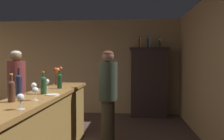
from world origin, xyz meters
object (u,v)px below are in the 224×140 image
at_px(display_cabinet, 149,81).
at_px(wine_bottle_riesling, 60,80).
at_px(bar_counter, 43,133).
at_px(wine_glass_front, 20,99).
at_px(display_bottle_midleft, 148,42).
at_px(wine_glass_mid, 34,86).
at_px(wine_bottle_syrah, 19,85).
at_px(wine_glass_rear, 35,91).
at_px(patron_tall, 17,92).
at_px(flower_arrangement, 58,76).
at_px(wine_bottle_merlot, 11,90).
at_px(wine_glass_spare, 47,82).
at_px(display_bottle_center, 159,43).
at_px(bartender, 108,95).
at_px(wine_bottle_rose, 43,84).
at_px(cheese_plate, 53,95).
at_px(display_bottle_left, 140,42).

height_order(display_cabinet, wine_bottle_riesling, display_cabinet).
height_order(bar_counter, wine_glass_front, wine_glass_front).
relative_size(bar_counter, wine_glass_front, 20.27).
bearing_deg(display_bottle_midleft, wine_glass_front, -110.20).
bearing_deg(display_bottle_midleft, wine_glass_mid, -120.35).
relative_size(wine_bottle_syrah, wine_glass_mid, 2.45).
relative_size(wine_glass_rear, patron_tall, 0.09).
bearing_deg(flower_arrangement, wine_bottle_merlot, -88.34).
distance_m(wine_glass_spare, flower_arrangement, 0.46).
bearing_deg(patron_tall, display_bottle_center, 86.92).
xyz_separation_m(display_cabinet, wine_glass_mid, (-1.76, -2.97, 0.21)).
relative_size(wine_glass_rear, bartender, 0.09).
relative_size(wine_glass_mid, wine_glass_spare, 0.98).
bearing_deg(wine_bottle_rose, wine_bottle_syrah, -120.31).
distance_m(wine_bottle_riesling, wine_glass_rear, 0.99).
height_order(wine_bottle_rose, display_bottle_center, display_bottle_center).
relative_size(bar_counter, display_cabinet, 1.58).
bearing_deg(wine_bottle_syrah, wine_bottle_rose, 59.69).
distance_m(cheese_plate, display_bottle_center, 3.66).
height_order(wine_glass_spare, display_bottle_left, display_bottle_left).
distance_m(wine_bottle_rose, wine_glass_front, 0.89).
xyz_separation_m(wine_bottle_riesling, wine_glass_mid, (-0.18, -0.50, -0.03)).
bearing_deg(display_cabinet, wine_glass_front, -110.42).
height_order(wine_bottle_rose, wine_glass_front, wine_bottle_rose).
distance_m(bar_counter, wine_glass_mid, 0.64).
xyz_separation_m(wine_glass_front, bartender, (0.61, 1.67, -0.22)).
bearing_deg(patron_tall, wine_bottle_merlot, -12.46).
bearing_deg(display_cabinet, wine_glass_rear, -113.59).
xyz_separation_m(display_cabinet, wine_glass_spare, (-1.79, -2.46, 0.21)).
bearing_deg(display_bottle_center, wine_glass_spare, -129.87).
height_order(wine_glass_rear, flower_arrangement, flower_arrangement).
relative_size(wine_bottle_riesling, display_bottle_left, 0.92).
relative_size(flower_arrangement, bartender, 0.20).
xyz_separation_m(wine_bottle_syrah, display_bottle_left, (1.54, 3.32, 0.76)).
bearing_deg(patron_tall, bartender, 45.11).
height_order(bar_counter, display_bottle_left, display_bottle_left).
bearing_deg(display_bottle_midleft, display_bottle_left, -180.00).
bearing_deg(display_bottle_midleft, wine_bottle_syrah, -117.95).
bearing_deg(wine_glass_mid, wine_bottle_riesling, 69.90).
height_order(display_cabinet, flower_arrangement, display_cabinet).
relative_size(wine_bottle_riesling, wine_glass_front, 1.99).
distance_m(bar_counter, wine_glass_spare, 0.87).
bearing_deg(wine_bottle_merlot, bartender, 57.03).
height_order(display_cabinet, patron_tall, display_cabinet).
bearing_deg(bartender, wine_glass_mid, 23.62).
bearing_deg(wine_glass_mid, cheese_plate, -23.21).
bearing_deg(display_bottle_left, wine_glass_front, -107.24).
height_order(bar_counter, display_bottle_midleft, display_bottle_midleft).
relative_size(wine_bottle_merlot, flower_arrangement, 0.92).
xyz_separation_m(wine_glass_spare, display_bottle_center, (2.05, 2.46, 0.80)).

